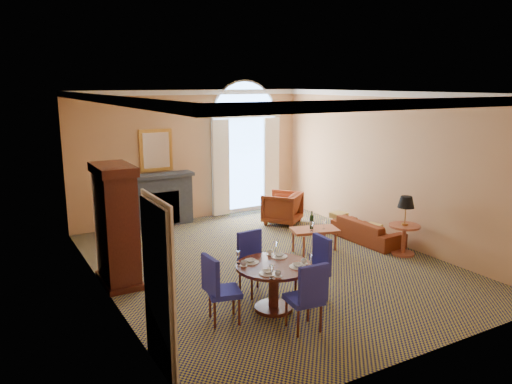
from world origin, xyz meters
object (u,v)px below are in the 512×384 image
sofa (367,230)px  side_table (405,219)px  dining_table (274,276)px  coffee_table (315,230)px  armoire (116,227)px  armchair (282,208)px

sofa → side_table: bearing=-179.1°
side_table → dining_table: bearing=-166.8°
coffee_table → dining_table: bearing=-122.7°
side_table → coffee_table: bearing=143.6°
coffee_table → side_table: bearing=-20.4°
armoire → side_table: armoire is taller
armchair → side_table: (0.88, -3.11, 0.34)m
armoire → armchair: armoire is taller
armchair → side_table: size_ratio=0.72×
sofa → armchair: bearing=19.6°
dining_table → coffee_table: (2.14, 1.88, -0.10)m
dining_table → sofa: dining_table is taller
armchair → side_table: side_table is taller
dining_table → coffee_table: dining_table is taller
dining_table → sofa: 3.98m
sofa → armchair: armchair is taller
sofa → armchair: (-0.83, 2.11, 0.14)m
armchair → coffee_table: coffee_table is taller
coffee_table → side_table: size_ratio=0.89×
armchair → coffee_table: bearing=37.2°
armchair → side_table: bearing=67.7°
armoire → dining_table: bearing=-51.3°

